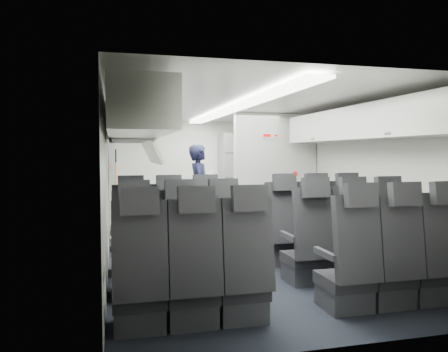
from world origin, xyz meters
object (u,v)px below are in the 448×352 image
seat_row_front (241,236)px  flight_attendant (200,191)px  seat_row_rear (298,273)px  boarding_door (112,185)px  seat_row_mid (265,251)px  carry_on_bag (130,131)px  galley_unit (241,179)px

seat_row_front → flight_attendant: (-0.13, 2.21, 0.42)m
seat_row_rear → boarding_door: 4.25m
seat_row_mid → seat_row_rear: same height
carry_on_bag → flight_attendant: bearing=47.2°
galley_unit → flight_attendant: 1.50m
seat_row_front → seat_row_mid: 0.90m
seat_row_front → seat_row_rear: 1.80m
seat_row_rear → galley_unit: (0.95, 5.05, 0.55)m
galley_unit → carry_on_bag: 3.80m
seat_row_mid → flight_attendant: bearing=92.3°
flight_attendant → carry_on_bag: (-1.28, -1.82, 0.95)m
boarding_door → seat_row_front: bearing=-51.8°
flight_attendant → carry_on_bag: size_ratio=3.78×
galley_unit → seat_row_front: bearing=-106.3°
flight_attendant → carry_on_bag: carry_on_bag is taller
seat_row_mid → galley_unit: 4.30m
seat_row_front → carry_on_bag: carry_on_bag is taller
boarding_door → seat_row_mid: bearing=-61.2°
seat_row_front → carry_on_bag: size_ratio=7.62×
carry_on_bag → galley_unit: bearing=42.9°
galley_unit → carry_on_bag: carry_on_bag is taller
seat_row_rear → flight_attendant: size_ratio=2.02×
boarding_door → carry_on_bag: size_ratio=4.26×
seat_row_mid → boarding_door: boarding_door is taller
carry_on_bag → boarding_door: bearing=90.2°
seat_row_mid → galley_unit: bearing=77.1°
seat_row_mid → flight_attendant: size_ratio=2.02×
seat_row_front → flight_attendant: size_ratio=2.02×
galley_unit → seat_row_mid: bearing=-102.9°
carry_on_bag → seat_row_rear: bearing=-65.0°
galley_unit → carry_on_bag: size_ratio=4.35×
seat_row_front → flight_attendant: flight_attendant is taller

